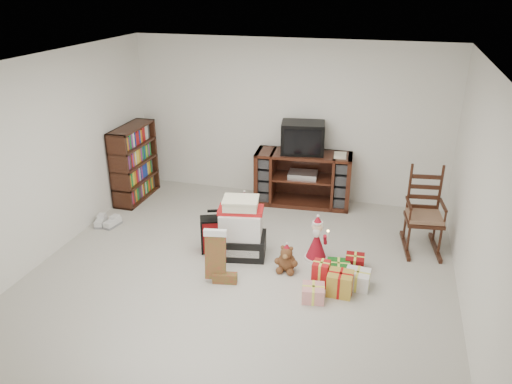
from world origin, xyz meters
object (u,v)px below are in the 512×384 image
red_suitcase (216,234)px  teddy_bear (287,260)px  crt_television (303,138)px  tv_stand (303,179)px  sneaker_pair (107,222)px  santa_figurine (317,243)px  rocking_chair (423,220)px  gift_cluster (338,275)px  gift_pile (241,231)px  bookshelf (134,164)px  mrs_claus_figurine (245,213)px

red_suitcase → teddy_bear: bearing=-35.0°
crt_television → tv_stand: bearing=-50.7°
red_suitcase → sneaker_pair: red_suitcase is taller
red_suitcase → santa_figurine: bearing=-16.1°
rocking_chair → crt_television: 2.16m
teddy_bear → crt_television: size_ratio=0.47×
gift_cluster → teddy_bear: bearing=168.1°
red_suitcase → santa_figurine: santa_figurine is taller
rocking_chair → teddy_bear: rocking_chair is taller
teddy_bear → sneaker_pair: teddy_bear is taller
teddy_bear → santa_figurine: bearing=50.1°
gift_pile → santa_figurine: size_ratio=1.27×
tv_stand → crt_television: (-0.03, 0.03, 0.65)m
bookshelf → sneaker_pair: 1.16m
mrs_claus_figurine → crt_television: (0.62, 1.04, 0.87)m
tv_stand → bookshelf: bearing=-173.5°
tv_stand → gift_cluster: tv_stand is taller
tv_stand → crt_television: size_ratio=2.13×
gift_pile → crt_television: size_ratio=1.10×
tv_stand → santa_figurine: bearing=-77.7°
gift_pile → red_suitcase: 0.36m
red_suitcase → teddy_bear: (0.99, -0.22, -0.09)m
tv_stand → gift_pile: bearing=-108.6°
red_suitcase → crt_television: crt_television is taller
rocking_chair → sneaker_pair: 4.41m
bookshelf → red_suitcase: bearing=-35.0°
teddy_bear → sneaker_pair: size_ratio=0.92×
bookshelf → rocking_chair: (4.41, -0.43, -0.18)m
gift_cluster → crt_television: size_ratio=1.39×
gift_pile → mrs_claus_figurine: gift_pile is taller
tv_stand → mrs_claus_figurine: 1.22m
santa_figurine → red_suitcase: bearing=-173.7°
rocking_chair → bookshelf: bearing=166.7°
santa_figurine → gift_cluster: santa_figurine is taller
tv_stand → mrs_claus_figurine: size_ratio=2.77×
tv_stand → red_suitcase: tv_stand is taller
tv_stand → gift_cluster: size_ratio=1.53×
bookshelf → mrs_claus_figurine: 2.07m
santa_figurine → teddy_bear: bearing=-129.9°
rocking_chair → sneaker_pair: (-4.36, -0.60, -0.34)m
rocking_chair → gift_cluster: bearing=-136.0°
santa_figurine → sneaker_pair: size_ratio=1.69×
santa_figurine → gift_cluster: (0.34, -0.50, -0.11)m
red_suitcase → mrs_claus_figurine: bearing=56.6°
red_suitcase → santa_figurine: 1.30m
gift_cluster → tv_stand: bearing=111.2°
rocking_chair → crt_television: crt_television is taller
tv_stand → gift_cluster: (0.83, -2.14, -0.30)m
rocking_chair → santa_figurine: rocking_chair is taller
red_suitcase → sneaker_pair: 1.80m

